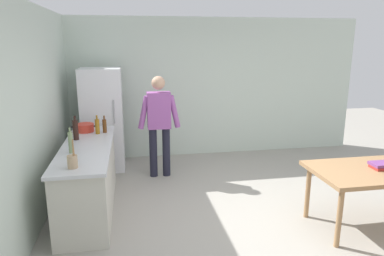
% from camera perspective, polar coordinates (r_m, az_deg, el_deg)
% --- Properties ---
extents(ground_plane, '(14.00, 14.00, 0.00)m').
position_cam_1_polar(ground_plane, '(4.61, 9.23, -15.19)').
color(ground_plane, '#9E998E').
extents(wall_back, '(6.40, 0.12, 2.70)m').
position_cam_1_polar(wall_back, '(6.99, 1.57, 6.59)').
color(wall_back, silver).
rests_on(wall_back, ground_plane).
extents(wall_left, '(0.12, 5.60, 2.70)m').
position_cam_1_polar(wall_left, '(4.26, -26.19, 0.56)').
color(wall_left, silver).
rests_on(wall_left, ground_plane).
extents(kitchen_counter, '(0.64, 2.20, 0.90)m').
position_cam_1_polar(kitchen_counter, '(4.96, -16.49, -7.72)').
color(kitchen_counter, beige).
rests_on(kitchen_counter, ground_plane).
extents(refrigerator, '(0.70, 0.67, 1.80)m').
position_cam_1_polar(refrigerator, '(6.35, -14.36, 1.32)').
color(refrigerator, white).
rests_on(refrigerator, ground_plane).
extents(person, '(0.70, 0.22, 1.70)m').
position_cam_1_polar(person, '(5.79, -5.39, 1.32)').
color(person, '#1E1E2D').
rests_on(person, ground_plane).
extents(dining_table, '(1.40, 0.90, 0.75)m').
position_cam_1_polar(dining_table, '(4.74, 27.13, -6.88)').
color(dining_table, '#9E754C').
rests_on(dining_table, ground_plane).
extents(cooking_pot, '(0.40, 0.28, 0.12)m').
position_cam_1_polar(cooking_pot, '(5.56, -17.13, 0.04)').
color(cooking_pot, red).
rests_on(cooking_pot, kitchen_counter).
extents(utensil_jar, '(0.11, 0.11, 0.32)m').
position_cam_1_polar(utensil_jar, '(3.99, -18.92, -5.11)').
color(utensil_jar, tan).
rests_on(utensil_jar, kitchen_counter).
extents(bottle_oil_amber, '(0.06, 0.06, 0.28)m').
position_cam_1_polar(bottle_oil_amber, '(5.36, -15.19, 0.29)').
color(bottle_oil_amber, '#996619').
rests_on(bottle_oil_amber, kitchen_counter).
extents(bottle_vinegar_tall, '(0.06, 0.06, 0.32)m').
position_cam_1_polar(bottle_vinegar_tall, '(4.52, -19.19, -2.20)').
color(bottle_vinegar_tall, gray).
rests_on(bottle_vinegar_tall, kitchen_counter).
extents(bottle_wine_dark, '(0.08, 0.08, 0.34)m').
position_cam_1_polar(bottle_wine_dark, '(5.11, -18.48, -0.24)').
color(bottle_wine_dark, black).
rests_on(bottle_wine_dark, kitchen_counter).
extents(bottle_beer_brown, '(0.06, 0.06, 0.26)m').
position_cam_1_polar(bottle_beer_brown, '(5.41, -14.08, 0.36)').
color(bottle_beer_brown, '#5B3314').
rests_on(bottle_beer_brown, kitchen_counter).
extents(book_stack, '(0.27, 0.20, 0.07)m').
position_cam_1_polar(book_stack, '(4.79, 28.60, -5.42)').
color(book_stack, '#B22D28').
rests_on(book_stack, dining_table).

